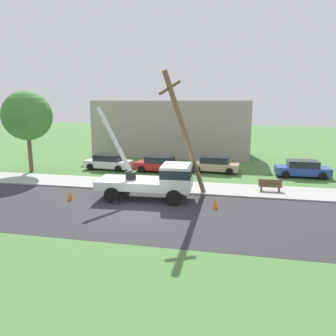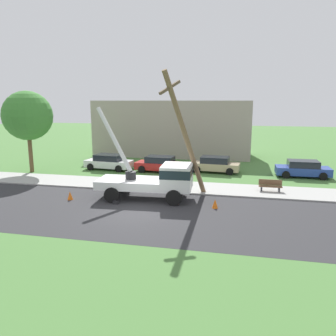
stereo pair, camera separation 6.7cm
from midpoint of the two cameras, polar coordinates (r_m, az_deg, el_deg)
The scene contains 14 objects.
ground_plane at distance 30.95m, azimuth 1.22°, elevation -0.48°, with size 120.00×120.00×0.00m, color #477538.
road_asphalt at distance 19.70m, azimuth -5.42°, elevation -7.52°, with size 80.00×8.73×0.01m, color #2B2B2D.
sidewalk_strip at distance 25.29m, azimuth -1.31°, elevation -3.08°, with size 80.00×3.40×0.10m, color #9E9E99.
utility_truck at distance 21.79m, azimuth -1.92°, elevation -1.78°, with size 6.89×3.21×5.98m.
leaning_utility_pole at distance 21.48m, azimuth 2.89°, elevation 5.63°, with size 2.64×3.75×8.28m.
traffic_cone_ahead at distance 20.45m, azimuth 7.97°, elevation -6.05°, with size 0.36×0.36×0.56m, color orange.
traffic_cone_behind at distance 22.85m, azimuth -16.50°, elevation -4.55°, with size 0.36×0.36×0.56m, color orange.
parked_sedan_white at distance 31.96m, azimuth -10.19°, elevation 1.02°, with size 4.55×2.29×1.42m.
parked_sedan_red at distance 30.45m, azimuth -1.48°, elevation 0.69°, with size 4.52×2.23×1.42m.
parked_sedan_tan at distance 30.54m, azimuth 7.89°, elevation 0.62°, with size 4.53×2.25×1.42m.
parked_sedan_blue at distance 30.54m, azimuth 21.94°, elevation -0.11°, with size 4.42×2.05×1.42m.
park_bench at distance 24.71m, azimuth 16.99°, elevation -2.95°, with size 1.60×0.45×0.90m.
roadside_tree_near at distance 32.32m, azimuth -23.01°, elevation 8.21°, with size 4.34×4.34×7.26m.
lowrise_building_backdrop at distance 39.76m, azimuth 0.71°, elevation 6.84°, with size 18.00×6.00×6.40m, color #A5998C.
Camera 1 is at (5.64, -17.76, 6.39)m, focal length 35.65 mm.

